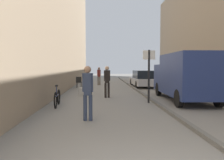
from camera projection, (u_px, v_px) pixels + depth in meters
The scene contains 11 objects.
ground_plane at pixel (117, 93), 14.53m from camera, with size 80.00×80.00×0.00m, color gray.
kerb_strip at pixel (141, 92), 14.60m from camera, with size 0.16×40.00×0.12m, color #615F5B.
pedestrian_main_foreground at pixel (88, 89), 7.11m from camera, with size 0.36×0.23×1.81m.
pedestrian_mid_block at pixel (99, 75), 20.92m from camera, with size 0.34×0.23×1.73m.
pedestrian_far_crossing at pixel (107, 79), 12.44m from camera, with size 0.36×0.24×1.82m.
delivery_van at pixel (184, 76), 11.37m from camera, with size 2.13×5.61×2.44m.
parked_car at pixel (143, 79), 19.10m from camera, with size 1.93×4.24×1.45m.
street_sign_post at pixel (149, 72), 10.60m from camera, with size 0.60×0.10×2.60m.
bicycle_leaning at pixel (57, 98), 9.69m from camera, with size 0.19×1.77×0.98m.
cafe_chair_near_window at pixel (79, 81), 18.22m from camera, with size 0.48×0.48×0.94m.
cafe_chair_by_doorway at pixel (84, 86), 13.56m from camera, with size 0.61×0.61×0.94m.
Camera 1 is at (-0.98, -2.42, 1.78)m, focal length 34.81 mm.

